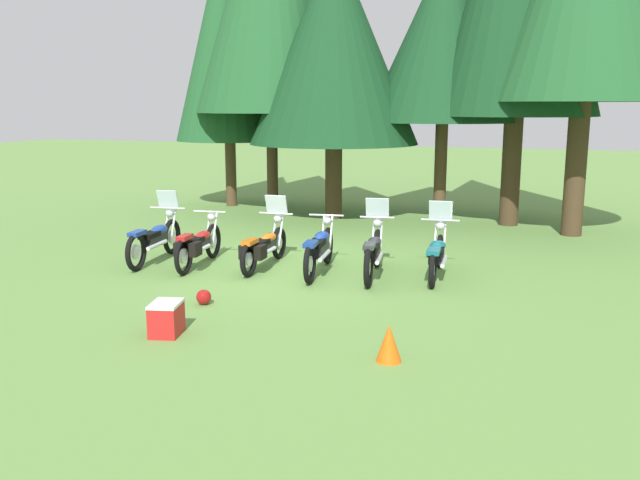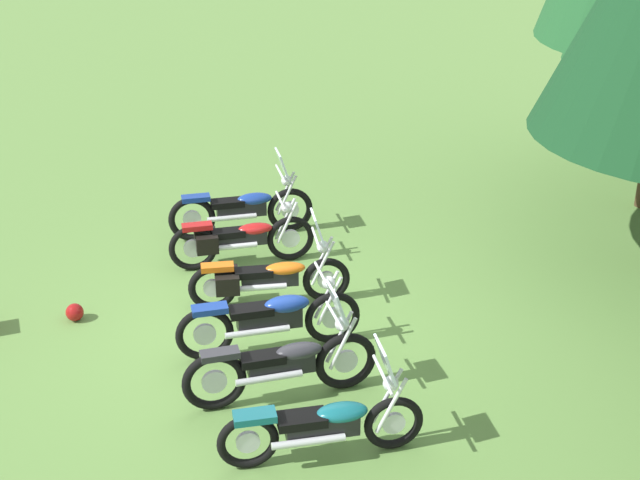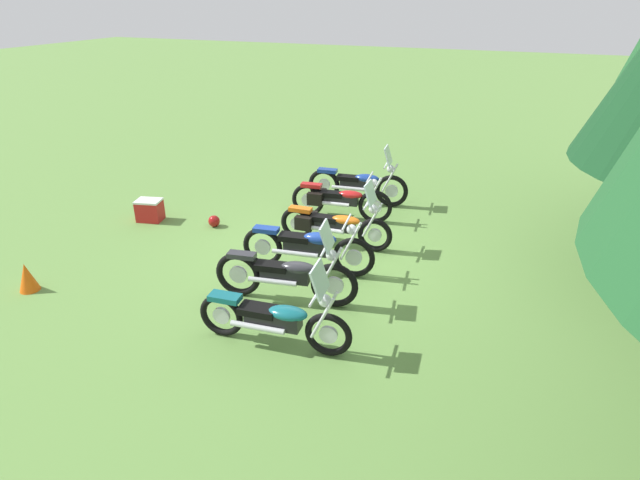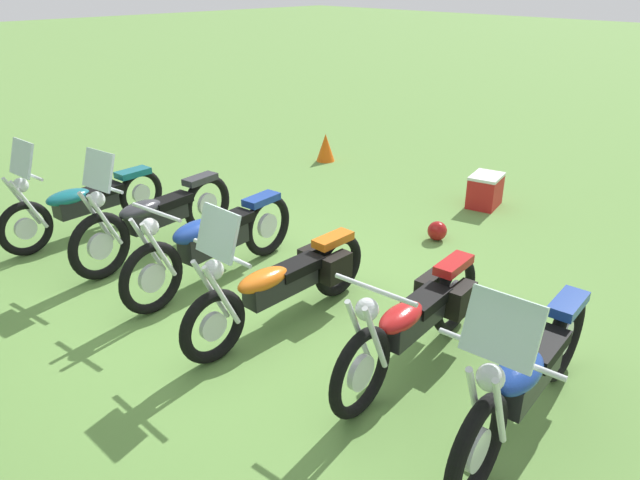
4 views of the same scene
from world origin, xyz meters
name	(u,v)px [view 1 (image 1 of 4)]	position (x,y,z in m)	size (l,w,h in m)	color
ground_plane	(289,270)	(0.00, 0.00, 0.00)	(80.00, 80.00, 0.00)	#608C42
motorcycle_0	(156,238)	(-2.80, -0.22, 0.48)	(0.78, 2.32, 1.38)	black
motorcycle_1	(198,244)	(-1.77, -0.32, 0.44)	(0.72, 2.18, 1.01)	black
motorcycle_2	(264,246)	(-0.52, 0.03, 0.44)	(0.72, 2.23, 1.34)	black
motorcycle_3	(320,248)	(0.63, 0.01, 0.47)	(0.69, 2.35, 1.02)	black
motorcycle_4	(374,251)	(1.66, 0.09, 0.48)	(0.68, 2.29, 1.38)	black
motorcycle_5	(437,253)	(2.77, 0.44, 0.45)	(0.73, 2.21, 1.34)	black
pine_tree_0	(227,33)	(-4.90, 7.31, 5.25)	(3.26, 3.26, 8.48)	#4C3823
pine_tree_2	(334,44)	(-1.12, 6.12, 4.71)	(4.61, 4.61, 7.39)	#42301E
pine_tree_3	(445,35)	(1.69, 7.03, 4.93)	(4.19, 4.19, 7.23)	#4C3823
picnic_cooler	(166,318)	(-0.18, -4.02, 0.23)	(0.50, 0.59, 0.46)	red
traffic_cone	(389,343)	(2.95, -3.97, 0.24)	(0.32, 0.32, 0.48)	#EA590F
dropped_helmet	(204,297)	(-0.41, -2.57, 0.12)	(0.24, 0.24, 0.24)	maroon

